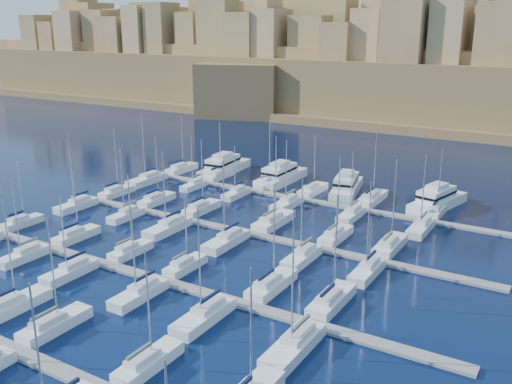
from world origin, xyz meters
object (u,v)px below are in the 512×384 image
Objects in this scene: sailboat_4 at (148,363)px; motor_yacht_d at (437,200)px; motor_yacht_c at (346,186)px; sailboat_2 at (12,306)px; motor_yacht_a at (224,166)px; motor_yacht_b at (281,175)px.

motor_yacht_d is at bearing 80.24° from sailboat_4.
sailboat_4 is 70.06m from motor_yacht_c.
motor_yacht_d is at bearing 63.26° from sailboat_2.
sailboat_4 reaches higher than motor_yacht_c.
sailboat_4 is (22.87, -0.61, -0.03)m from sailboat_2.
sailboat_4 is at bearing -99.76° from motor_yacht_d.
motor_yacht_c is (31.64, -0.83, -0.00)m from motor_yacht_a.
sailboat_4 is at bearing -84.47° from motor_yacht_c.
motor_yacht_c is at bearing -1.66° from motor_yacht_b.
sailboat_2 reaches higher than motor_yacht_a.
motor_yacht_a and motor_yacht_b have the same top height.
sailboat_4 is at bearing -61.45° from motor_yacht_a.
motor_yacht_c is at bearing -1.50° from motor_yacht_a.
motor_yacht_d is at bearing 0.33° from motor_yacht_c.
sailboat_4 is 0.84× the size of motor_yacht_c.
motor_yacht_c is (16.00, -0.46, 0.00)m from motor_yacht_b.
sailboat_4 reaches higher than motor_yacht_a.
sailboat_2 is 1.19× the size of sailboat_4.
motor_yacht_d is at bearing -0.82° from motor_yacht_a.
motor_yacht_b is (0.11, 69.57, 0.96)m from sailboat_2.
sailboat_2 reaches higher than motor_yacht_c.
sailboat_4 is at bearing -1.54° from sailboat_2.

